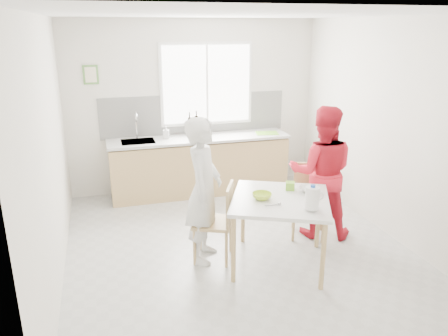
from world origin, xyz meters
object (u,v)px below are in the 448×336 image
object	(u,v)px
person_white	(204,191)
chair_far	(309,197)
dining_table	(280,205)
wine_bottle_a	(197,125)
person_red	(321,172)
bowl_white	(308,189)
wine_bottle_b	(190,126)
bowl_green	(262,196)
chair_left	(219,219)
milk_jug	(313,198)

from	to	relation	value
person_white	chair_far	bearing A→B (deg)	-55.69
dining_table	wine_bottle_a	size ratio (longest dim) A/B	4.29
person_red	bowl_white	world-z (taller)	person_red
dining_table	wine_bottle_b	bearing A→B (deg)	100.09
wine_bottle_b	wine_bottle_a	bearing A→B (deg)	-6.05
bowl_green	dining_table	bearing A→B (deg)	-10.74
person_white	wine_bottle_b	size ratio (longest dim) A/B	5.56
person_red	bowl_white	bearing A→B (deg)	72.49
chair_left	chair_far	distance (m)	1.32
person_red	dining_table	bearing A→B (deg)	59.74
bowl_green	wine_bottle_a	bearing A→B (deg)	93.36
wine_bottle_b	chair_far	bearing A→B (deg)	-60.58
chair_left	wine_bottle_b	xyz separation A→B (m)	(0.16, 2.30, 0.57)
person_red	wine_bottle_a	world-z (taller)	person_red
chair_left	bowl_green	size ratio (longest dim) A/B	4.30
bowl_green	bowl_white	world-z (taller)	bowl_green
chair_left	wine_bottle_b	distance (m)	2.37
dining_table	bowl_white	xyz separation A→B (m)	(0.38, 0.10, 0.11)
chair_left	wine_bottle_a	size ratio (longest dim) A/B	2.85
bowl_green	wine_bottle_a	distance (m)	2.55
wine_bottle_b	chair_left	bearing A→B (deg)	-93.93
bowl_green	wine_bottle_b	xyz separation A→B (m)	(-0.26, 2.55, 0.24)
bowl_green	wine_bottle_b	distance (m)	2.57
chair_far	person_red	bearing A→B (deg)	2.52
person_white	bowl_green	size ratio (longest dim) A/B	7.85
dining_table	wine_bottle_b	distance (m)	2.65
person_red	wine_bottle_a	bearing A→B (deg)	-35.98
chair_left	person_white	distance (m)	0.37
bowl_white	wine_bottle_a	size ratio (longest dim) A/B	0.64
person_white	chair_left	bearing A→B (deg)	-90.00
dining_table	milk_jug	xyz separation A→B (m)	(0.18, -0.39, 0.22)
person_white	milk_jug	size ratio (longest dim) A/B	6.55
person_red	chair_left	bearing A→B (deg)	35.39
bowl_green	wine_bottle_a	world-z (taller)	wine_bottle_a
bowl_green	person_white	bearing A→B (deg)	150.84
bowl_green	wine_bottle_b	bearing A→B (deg)	95.77
chair_left	wine_bottle_a	distance (m)	2.38
chair_left	person_red	distance (m)	1.47
dining_table	chair_far	bearing A→B (deg)	42.11
person_white	dining_table	bearing A→B (deg)	-90.00
person_red	wine_bottle_b	size ratio (longest dim) A/B	5.60
chair_far	bowl_white	world-z (taller)	chair_far
person_white	bowl_white	world-z (taller)	person_white
person_red	bowl_green	xyz separation A→B (m)	(-0.99, -0.51, -0.01)
wine_bottle_a	wine_bottle_b	xyz separation A→B (m)	(-0.11, 0.01, -0.01)
milk_jug	wine_bottle_a	distance (m)	3.01
bowl_white	milk_jug	world-z (taller)	milk_jug
dining_table	wine_bottle_a	distance (m)	2.62
bowl_white	wine_bottle_b	distance (m)	2.63
chair_far	wine_bottle_a	xyz separation A→B (m)	(-1.01, 1.98, 0.57)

